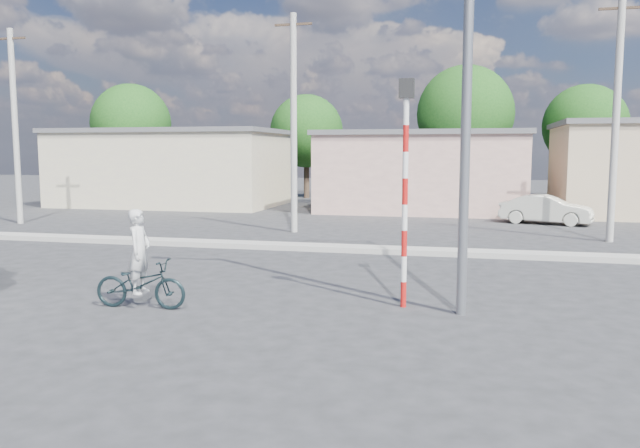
% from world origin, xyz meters
% --- Properties ---
extents(ground_plane, '(120.00, 120.00, 0.00)m').
position_xyz_m(ground_plane, '(0.00, 0.00, 0.00)').
color(ground_plane, '#29292C').
rests_on(ground_plane, ground).
extents(median, '(40.00, 0.80, 0.16)m').
position_xyz_m(median, '(0.00, 8.00, 0.08)').
color(median, '#99968E').
rests_on(median, ground).
extents(bicycle, '(1.85, 0.75, 0.95)m').
position_xyz_m(bicycle, '(-1.71, 0.23, 0.48)').
color(bicycle, black).
rests_on(bicycle, ground).
extents(cyclist, '(0.42, 0.61, 1.62)m').
position_xyz_m(cyclist, '(-1.71, 0.23, 0.81)').
color(cyclist, silver).
rests_on(cyclist, ground).
extents(car_cream, '(3.89, 2.20, 1.21)m').
position_xyz_m(car_cream, '(7.52, 17.03, 0.61)').
color(car_cream, beige).
rests_on(car_cream, ground).
extents(traffic_pole, '(0.28, 0.18, 4.36)m').
position_xyz_m(traffic_pole, '(3.20, 1.50, 2.59)').
color(traffic_pole, red).
rests_on(traffic_pole, ground).
extents(streetlight, '(2.34, 0.22, 9.00)m').
position_xyz_m(streetlight, '(4.14, 1.20, 4.96)').
color(streetlight, slate).
rests_on(streetlight, ground).
extents(building_row, '(37.80, 7.30, 4.44)m').
position_xyz_m(building_row, '(1.10, 22.00, 2.13)').
color(building_row, beige).
rests_on(building_row, ground).
extents(tree_row, '(51.24, 7.43, 8.42)m').
position_xyz_m(tree_row, '(7.45, 28.53, 4.96)').
color(tree_row, '#38281E').
rests_on(tree_row, ground).
extents(utility_poles, '(35.40, 0.24, 8.00)m').
position_xyz_m(utility_poles, '(3.25, 12.00, 4.07)').
color(utility_poles, '#99968E').
rests_on(utility_poles, ground).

